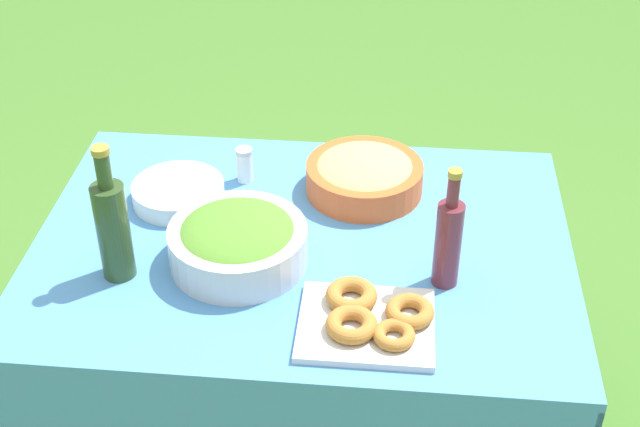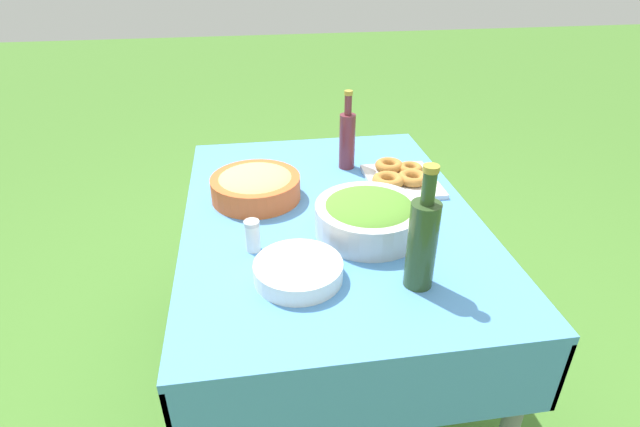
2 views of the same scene
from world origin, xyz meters
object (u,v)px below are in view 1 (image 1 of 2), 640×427
Objects in this scene: salad_bowl at (238,241)px; donut_platter at (370,319)px; plate_stack at (178,193)px; olive_oil_bottle at (113,227)px; pasta_bowl at (364,175)px; wine_bottle at (448,240)px.

salad_bowl is 0.36m from donut_platter.
plate_stack is 0.70× the size of olive_oil_bottle.
donut_platter is at bearing -12.19° from olive_oil_bottle.
donut_platter is (0.04, -0.51, -0.03)m from pasta_bowl.
wine_bottle reaches higher than donut_platter.
wine_bottle is at bearing 3.11° from olive_oil_bottle.
pasta_bowl reaches higher than plate_stack.
olive_oil_bottle is at bearing -143.78° from pasta_bowl.
salad_bowl reaches higher than donut_platter.
plate_stack is (-0.50, 0.42, 0.00)m from donut_platter.
donut_platter is at bearing -31.72° from salad_bowl.
salad_bowl is 0.96× the size of olive_oil_bottle.
donut_platter is 0.24m from wine_bottle.
salad_bowl is at bearing 14.61° from olive_oil_bottle.
pasta_bowl is 1.29× the size of plate_stack.
salad_bowl reaches higher than pasta_bowl.
pasta_bowl reaches higher than donut_platter.
donut_platter is 1.29× the size of plate_stack.
plate_stack is 0.79× the size of wine_bottle.
donut_platter is 0.90× the size of olive_oil_bottle.
salad_bowl is 1.06× the size of donut_platter.
salad_bowl is 1.08× the size of wine_bottle.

